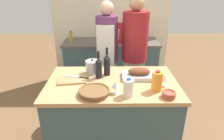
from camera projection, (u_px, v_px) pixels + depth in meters
The scene contains 20 objects.
kitchen_island at pixel (112, 117), 2.29m from camera, with size 1.37×0.83×0.91m.
back_counter at pixel (111, 64), 3.79m from camera, with size 1.71×0.60×0.89m.
back_wall at pixel (111, 17), 3.77m from camera, with size 2.21×0.10×2.55m.
roasting_pan at pixel (139, 74), 2.18m from camera, with size 0.38×0.22×0.12m.
wicker_basket at pixel (94, 92), 1.85m from camera, with size 0.30×0.30×0.05m.
cutting_board at pixel (72, 80), 2.12m from camera, with size 0.33×0.24×0.02m.
stock_pot at pixel (92, 67), 2.28m from camera, with size 0.16×0.16×0.17m.
mixing_bowl at pixel (169, 94), 1.81m from camera, with size 0.13×0.13×0.06m.
juice_jug at pixel (157, 81), 1.90m from camera, with size 0.10×0.10×0.21m.
milk_jug at pixel (128, 88), 1.81m from camera, with size 0.10×0.10×0.18m.
wine_bottle_green at pixel (99, 68), 2.15m from camera, with size 0.07×0.07×0.30m.
wine_bottle_dark at pixel (107, 64), 2.22m from camera, with size 0.07×0.07×0.32m.
wine_glass_left at pixel (116, 85), 1.86m from camera, with size 0.07×0.07×0.12m.
wine_glass_right at pixel (165, 78), 1.99m from camera, with size 0.07×0.07×0.12m.
knife_chef at pixel (77, 77), 2.17m from camera, with size 0.28×0.11×0.01m.
stand_mixer at pixel (117, 34), 3.49m from camera, with size 0.18×0.14×0.34m.
condiment_bottle_tall at pixel (71, 37), 3.47m from camera, with size 0.06×0.06×0.21m.
condiment_bottle_short at pixel (112, 36), 3.68m from camera, with size 0.06×0.06×0.17m.
person_cook_aproned at pixel (107, 53), 2.91m from camera, with size 0.31×0.32×1.65m.
person_cook_guest at pixel (134, 52), 2.89m from camera, with size 0.36×0.36×1.72m.
Camera 1 is at (-0.02, -1.88, 1.87)m, focal length 32.00 mm.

